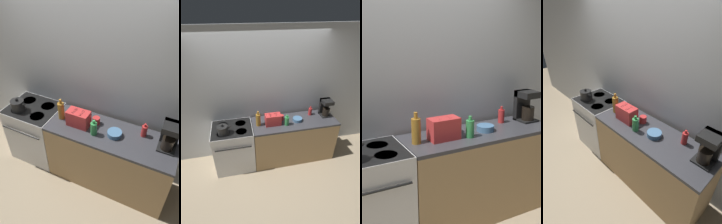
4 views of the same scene
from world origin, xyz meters
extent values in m
cube|color=silver|center=(0.00, 0.67, 1.30)|extent=(8.00, 0.05, 2.60)
cube|color=silver|center=(-0.62, 0.31, 0.46)|extent=(0.74, 0.62, 0.92)
cube|color=black|center=(-0.62, 0.31, 0.91)|extent=(0.73, 0.61, 0.02)
cylinder|color=black|center=(-0.45, 0.18, 0.91)|extent=(0.20, 0.20, 0.01)
cylinder|color=black|center=(-0.45, 0.44, 0.91)|extent=(0.20, 0.20, 0.01)
cylinder|color=black|center=(-0.62, -0.03, 0.72)|extent=(0.63, 0.02, 0.02)
cube|color=tan|center=(0.59, 0.29, 0.44)|extent=(1.65, 0.59, 0.88)
cube|color=#38383D|center=(0.59, 0.29, 0.90)|extent=(1.65, 0.59, 0.04)
cube|color=red|center=(0.15, 0.27, 1.02)|extent=(0.29, 0.17, 0.21)
cube|color=black|center=(0.10, 0.27, 1.13)|extent=(0.03, 0.12, 0.01)
cube|color=black|center=(0.20, 0.27, 1.13)|extent=(0.03, 0.12, 0.01)
cube|color=black|center=(1.25, 0.36, 0.93)|extent=(0.20, 0.22, 0.02)
cube|color=black|center=(1.25, 0.44, 1.09)|extent=(0.20, 0.06, 0.35)
cube|color=black|center=(1.25, 0.36, 1.23)|extent=(0.20, 0.22, 0.07)
cylinder|color=black|center=(1.25, 0.33, 1.01)|extent=(0.14, 0.14, 0.15)
cylinder|color=#B72828|center=(0.96, 0.44, 0.99)|extent=(0.07, 0.07, 0.15)
cylinder|color=#B72828|center=(0.96, 0.44, 1.09)|extent=(0.03, 0.03, 0.04)
cylinder|color=#338C47|center=(0.40, 0.20, 1.00)|extent=(0.08, 0.08, 0.17)
cylinder|color=#338C47|center=(0.40, 0.20, 1.11)|extent=(0.03, 0.03, 0.04)
cylinder|color=#9E6B23|center=(-0.12, 0.30, 1.04)|extent=(0.09, 0.09, 0.24)
cylinder|color=#9E6B23|center=(-0.12, 0.30, 1.19)|extent=(0.03, 0.03, 0.06)
cylinder|color=red|center=(0.34, 0.39, 0.97)|extent=(0.10, 0.10, 0.10)
cylinder|color=teal|center=(0.64, 0.29, 0.95)|extent=(0.18, 0.18, 0.06)
camera|label=1|loc=(1.21, -1.59, 2.80)|focal=35.00mm
camera|label=2|loc=(-0.46, -2.35, 2.85)|focal=28.00mm
camera|label=3|loc=(-1.14, -2.22, 1.96)|focal=50.00mm
camera|label=4|loc=(1.67, -1.04, 2.31)|focal=28.00mm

